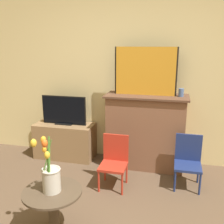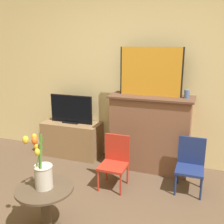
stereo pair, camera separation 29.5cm
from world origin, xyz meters
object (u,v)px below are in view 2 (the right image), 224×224
at_px(painting, 151,72).
at_px(tv_monitor, 71,110).
at_px(chair_blue, 190,163).
at_px(vase_tulips, 42,172).
at_px(chair_red, 115,159).

xyz_separation_m(painting, tv_monitor, (-1.19, -0.00, -0.61)).
bearing_deg(chair_blue, painting, 145.03).
relative_size(tv_monitor, vase_tulips, 1.27).
xyz_separation_m(chair_red, chair_blue, (0.87, 0.22, 0.00)).
bearing_deg(tv_monitor, painting, 0.10).
bearing_deg(painting, vase_tulips, -109.77).
relative_size(tv_monitor, chair_red, 1.07).
distance_m(painting, chair_red, 1.22).
distance_m(chair_red, vase_tulips, 1.10).
height_order(tv_monitor, chair_blue, tv_monitor).
relative_size(painting, chair_red, 1.31).
bearing_deg(chair_blue, tv_monitor, 166.88).
height_order(painting, chair_red, painting).
bearing_deg(chair_red, vase_tulips, -107.66).
xyz_separation_m(chair_blue, vase_tulips, (-1.19, -1.23, 0.27)).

